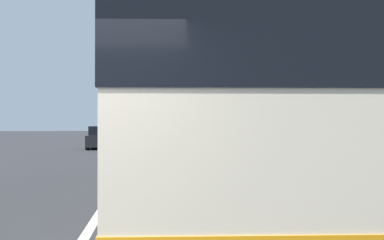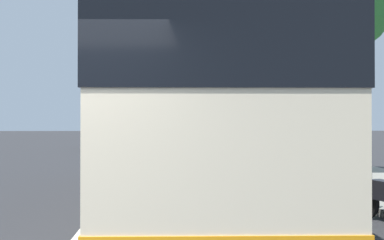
% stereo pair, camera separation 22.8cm
% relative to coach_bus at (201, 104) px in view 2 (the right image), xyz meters
% --- Properties ---
extents(sidewalk_curb, '(110.00, 3.60, 0.14)m').
position_rel_coach_bus_xyz_m(sidewalk_curb, '(3.96, -4.79, -1.97)').
color(sidewalk_curb, gray).
rests_on(sidewalk_curb, ground).
extents(lane_divider_line, '(110.00, 0.16, 0.01)m').
position_rel_coach_bus_xyz_m(lane_divider_line, '(3.96, 2.00, -2.03)').
color(lane_divider_line, silver).
rests_on(lane_divider_line, ground).
extents(coach_bus, '(11.94, 3.01, 3.51)m').
position_rel_coach_bus_xyz_m(coach_bus, '(0.00, 0.00, 0.00)').
color(coach_bus, beige).
rests_on(coach_bus, ground).
extents(car_far_distant, '(4.16, 2.02, 1.49)m').
position_rel_coach_bus_xyz_m(car_far_distant, '(21.52, 4.38, -1.34)').
color(car_far_distant, black).
rests_on(car_far_distant, ground).
extents(car_behind_bus, '(4.06, 2.04, 1.40)m').
position_rel_coach_bus_xyz_m(car_behind_bus, '(19.65, -0.35, -1.36)').
color(car_behind_bus, silver).
rests_on(car_behind_bus, ground).
extents(car_side_street, '(3.97, 1.88, 1.46)m').
position_rel_coach_bus_xyz_m(car_side_street, '(38.65, 0.04, -1.36)').
color(car_side_street, black).
rests_on(car_side_street, ground).
extents(roadside_tree_mid_block, '(3.43, 3.43, 7.14)m').
position_rel_coach_bus_xyz_m(roadside_tree_mid_block, '(3.86, -4.42, 3.32)').
color(roadside_tree_mid_block, brown).
rests_on(roadside_tree_mid_block, ground).
extents(utility_pole, '(0.27, 0.27, 6.30)m').
position_rel_coach_bus_xyz_m(utility_pole, '(5.12, -5.12, 1.11)').
color(utility_pole, slate).
rests_on(utility_pole, ground).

